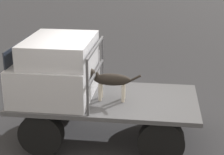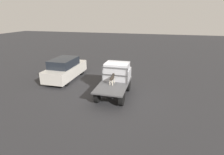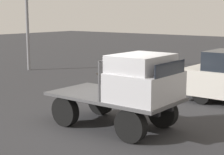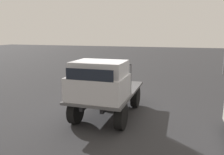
# 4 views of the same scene
# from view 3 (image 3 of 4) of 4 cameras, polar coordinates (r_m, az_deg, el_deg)

# --- Properties ---
(ground_plane) EXTENTS (80.00, 80.00, 0.00)m
(ground_plane) POSITION_cam_3_polar(r_m,az_deg,el_deg) (10.09, 0.27, -7.46)
(ground_plane) COLOR #2D2D30
(flatbed_truck) EXTENTS (3.45, 1.81, 0.87)m
(flatbed_truck) POSITION_cam_3_polar(r_m,az_deg,el_deg) (9.93, 0.27, -4.14)
(flatbed_truck) COLOR black
(flatbed_truck) RESTS_ON ground
(truck_cab) EXTENTS (1.42, 1.69, 1.13)m
(truck_cab) POSITION_cam_3_polar(r_m,az_deg,el_deg) (9.24, 4.87, -0.17)
(truck_cab) COLOR #B7B7BC
(truck_cab) RESTS_ON flatbed_truck
(truck_headboard) EXTENTS (0.04, 1.69, 1.00)m
(truck_headboard) POSITION_cam_3_polar(r_m,az_deg,el_deg) (9.64, 1.16, 0.96)
(truck_headboard) COLOR #4C4C4F
(truck_headboard) RESTS_ON flatbed_truck
(dog) EXTENTS (1.07, 0.23, 0.63)m
(dog) POSITION_cam_3_polar(r_m,az_deg,el_deg) (9.90, 0.33, -0.29)
(dog) COLOR beige
(dog) RESTS_ON flatbed_truck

